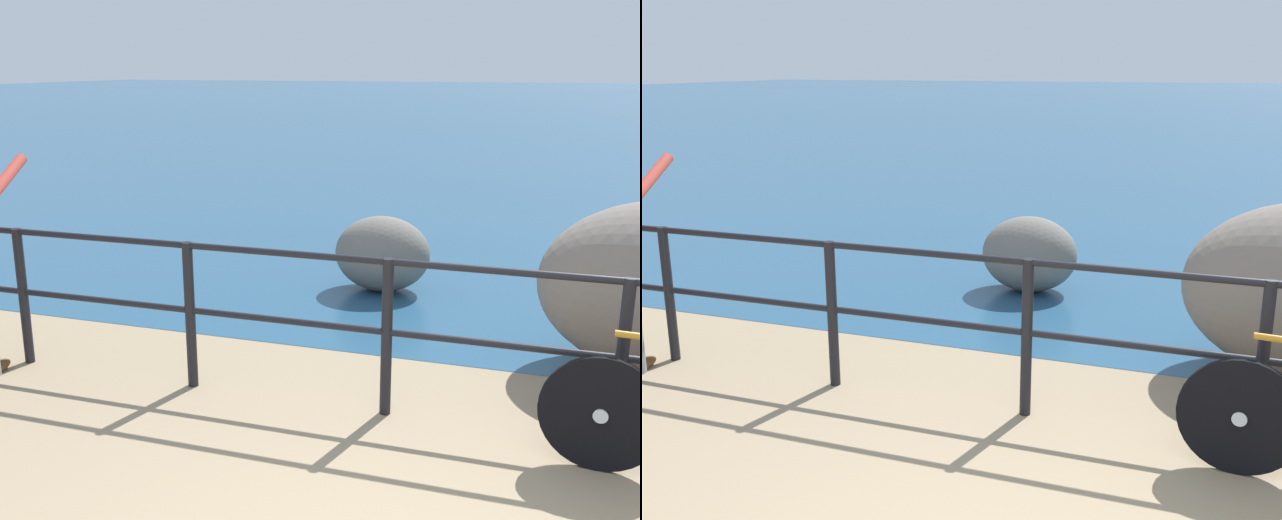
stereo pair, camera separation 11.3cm
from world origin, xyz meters
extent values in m
cube|color=#937F60|center=(0.00, 20.00, -0.05)|extent=(120.00, 120.00, 0.10)
cube|color=navy|center=(0.00, 47.99, 0.00)|extent=(120.00, 90.00, 0.01)
cylinder|color=black|center=(-3.39, 2.07, 0.51)|extent=(0.07, 0.07, 1.02)
cylinder|color=black|center=(-2.04, 2.07, 0.51)|extent=(0.07, 0.07, 1.02)
cylinder|color=black|center=(-0.68, 2.07, 0.51)|extent=(0.07, 0.07, 1.02)
cylinder|color=black|center=(0.68, 2.07, 0.51)|extent=(0.07, 0.07, 1.02)
cylinder|color=black|center=(0.00, 2.07, 1.00)|extent=(9.50, 0.04, 0.04)
cylinder|color=black|center=(0.00, 2.07, 0.55)|extent=(9.50, 0.04, 0.04)
cylinder|color=black|center=(0.58, 1.77, 0.33)|extent=(0.66, 0.09, 0.66)
cylinder|color=#B7BCC6|center=(0.58, 1.77, 0.33)|extent=(0.08, 0.06, 0.08)
ellipsoid|color=#513319|center=(-3.49, 1.84, 0.04)|extent=(0.12, 0.27, 0.08)
cylinder|color=#CC4C3F|center=(-3.42, 2.03, 1.36)|extent=(0.12, 0.52, 0.34)
ellipsoid|color=slate|center=(-1.32, 4.66, 0.37)|extent=(0.93, 0.71, 0.74)
camera|label=1|loc=(0.26, -2.14, 2.15)|focal=41.45mm
camera|label=2|loc=(0.36, -2.11, 2.15)|focal=41.45mm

